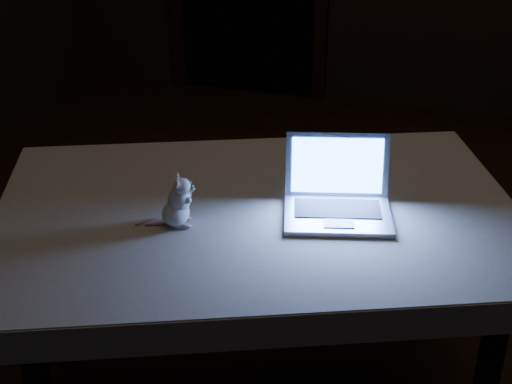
% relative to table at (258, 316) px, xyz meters
% --- Properties ---
extents(floor, '(5.00, 5.00, 0.00)m').
position_rel_table_xyz_m(floor, '(0.21, 0.37, -0.37)').
color(floor, black).
rests_on(floor, ground).
extents(table, '(1.60, 1.33, 0.73)m').
position_rel_table_xyz_m(table, '(0.00, 0.00, 0.00)').
color(table, black).
rests_on(table, floor).
extents(tablecloth, '(1.73, 1.47, 0.09)m').
position_rel_table_xyz_m(tablecloth, '(-0.09, -0.05, 0.33)').
color(tablecloth, beige).
rests_on(tablecloth, table).
extents(laptop, '(0.34, 0.32, 0.20)m').
position_rel_table_xyz_m(laptop, '(0.22, 0.01, 0.47)').
color(laptop, '#B4B3B8').
rests_on(laptop, tablecloth).
extents(plush_mouse, '(0.14, 0.14, 0.15)m').
position_rel_table_xyz_m(plush_mouse, '(-0.19, -0.15, 0.45)').
color(plush_mouse, silver).
rests_on(plush_mouse, tablecloth).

